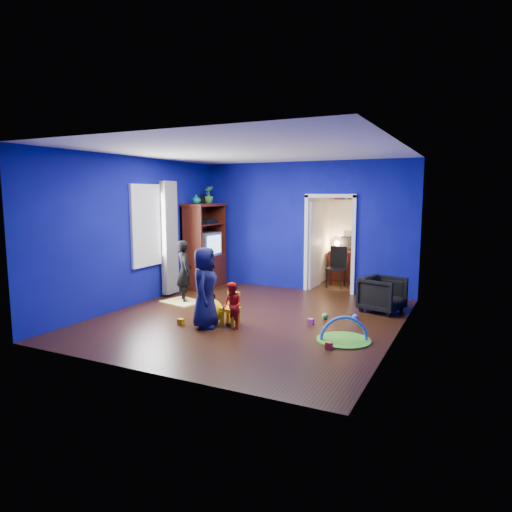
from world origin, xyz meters
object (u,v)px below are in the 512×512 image
at_px(armchair, 382,294).
at_px(crt_tv, 206,244).
at_px(kid_chair, 230,310).
at_px(study_desk, 347,266).
at_px(toddler_red, 232,306).
at_px(vase, 196,199).
at_px(child_black, 184,271).
at_px(folding_chair, 336,268).
at_px(hopper_ball, 211,311).
at_px(tv_armoire, 204,246).
at_px(child_navy, 205,288).
at_px(play_mat, 344,340).

bearing_deg(armchair, crt_tv, 98.46).
bearing_deg(kid_chair, study_desk, 96.53).
height_order(toddler_red, kid_chair, toddler_red).
bearing_deg(vase, kid_chair, -46.28).
bearing_deg(vase, armchair, -2.58).
height_order(vase, study_desk, vase).
bearing_deg(child_black, folding_chair, -86.67).
height_order(kid_chair, folding_chair, folding_chair).
bearing_deg(hopper_ball, folding_chair, 74.59).
height_order(toddler_red, study_desk, toddler_red).
height_order(armchair, tv_armoire, tv_armoire).
bearing_deg(hopper_ball, tv_armoire, 124.45).
height_order(child_navy, kid_chair, child_navy).
xyz_separation_m(child_navy, vase, (-1.80, 2.50, 1.40)).
height_order(child_black, hopper_ball, child_black).
distance_m(child_navy, crt_tv, 3.32).
distance_m(vase, tv_armoire, 1.13).
bearing_deg(study_desk, folding_chair, -90.00).
xyz_separation_m(hopper_ball, play_mat, (2.29, 0.06, -0.20)).
bearing_deg(study_desk, play_mat, -75.44).
height_order(tv_armoire, hopper_ball, tv_armoire).
relative_size(crt_tv, hopper_ball, 1.68).
relative_size(hopper_ball, folding_chair, 0.45).
height_order(child_navy, study_desk, child_navy).
bearing_deg(kid_chair, vase, 148.83).
xyz_separation_m(armchair, hopper_ball, (-2.47, -2.06, -0.12)).
height_order(child_navy, folding_chair, child_navy).
height_order(armchair, kid_chair, armchair).
relative_size(crt_tv, folding_chair, 0.76).
distance_m(kid_chair, study_desk, 4.80).
distance_m(tv_armoire, study_desk, 3.65).
relative_size(hopper_ball, study_desk, 0.47).
bearing_deg(kid_chair, hopper_ball, -154.93).
height_order(crt_tv, kid_chair, crt_tv).
bearing_deg(hopper_ball, kid_chair, 9.96).
relative_size(child_navy, crt_tv, 1.90).
distance_m(play_mat, folding_chair, 4.00).
distance_m(toddler_red, study_desk, 4.98).
bearing_deg(study_desk, toddler_red, -96.52).
height_order(child_navy, hopper_ball, child_navy).
xyz_separation_m(child_black, toddler_red, (1.79, -1.23, -0.24)).
distance_m(vase, play_mat, 5.03).
height_order(vase, tv_armoire, vase).
distance_m(armchair, child_black, 3.90).
distance_m(vase, kid_chair, 3.53).
distance_m(tv_armoire, play_mat, 4.84).
relative_size(child_black, crt_tv, 1.79).
distance_m(crt_tv, folding_chair, 3.11).
xyz_separation_m(armchair, child_navy, (-2.42, -2.31, 0.34)).
xyz_separation_m(child_navy, play_mat, (2.24, 0.31, -0.65)).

